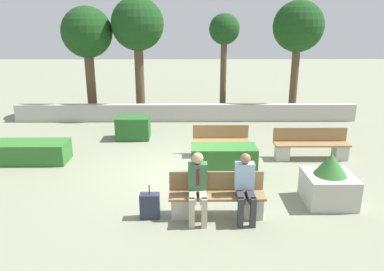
{
  "coord_description": "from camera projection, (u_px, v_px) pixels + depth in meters",
  "views": [
    {
      "loc": [
        0.13,
        -9.0,
        3.83
      ],
      "look_at": [
        0.21,
        0.5,
        0.9
      ],
      "focal_mm": 35.0,
      "sensor_mm": 36.0,
      "label": 1
    }
  ],
  "objects": [
    {
      "name": "ground_plane",
      "position": [
        184.0,
        174.0,
        9.73
      ],
      "size": [
        60.0,
        60.0,
        0.0
      ],
      "primitive_type": "plane",
      "color": "gray"
    },
    {
      "name": "perimeter_wall",
      "position": [
        186.0,
        113.0,
        14.77
      ],
      "size": [
        13.38,
        0.3,
        0.68
      ],
      "color": "#B7B2A8",
      "rests_on": "ground_plane"
    },
    {
      "name": "bench_front",
      "position": [
        217.0,
        200.0,
        7.61
      ],
      "size": [
        1.94,
        0.49,
        0.87
      ],
      "color": "#937047",
      "rests_on": "ground_plane"
    },
    {
      "name": "bench_left_side",
      "position": [
        311.0,
        147.0,
        10.73
      ],
      "size": [
        2.13,
        0.48,
        0.87
      ],
      "rotation": [
        0.0,
        0.0,
        -0.06
      ],
      "color": "#937047",
      "rests_on": "ground_plane"
    },
    {
      "name": "bench_right_side",
      "position": [
        221.0,
        145.0,
        11.01
      ],
      "size": [
        1.65,
        0.48,
        0.87
      ],
      "rotation": [
        0.0,
        0.0,
        0.07
      ],
      "color": "#937047",
      "rests_on": "ground_plane"
    },
    {
      "name": "person_seated_man",
      "position": [
        198.0,
        183.0,
        7.35
      ],
      "size": [
        0.38,
        0.63,
        1.37
      ],
      "color": "#B2A893",
      "rests_on": "ground_plane"
    },
    {
      "name": "person_seated_woman",
      "position": [
        245.0,
        184.0,
        7.36
      ],
      "size": [
        0.38,
        0.63,
        1.35
      ],
      "color": "#333338",
      "rests_on": "ground_plane"
    },
    {
      "name": "hedge_block_near_left",
      "position": [
        31.0,
        152.0,
        10.52
      ],
      "size": [
        2.04,
        0.87,
        0.58
      ],
      "color": "#33702D",
      "rests_on": "ground_plane"
    },
    {
      "name": "hedge_block_near_right",
      "position": [
        224.0,
        161.0,
        9.51
      ],
      "size": [
        1.64,
        0.73,
        0.8
      ],
      "color": "#33702D",
      "rests_on": "ground_plane"
    },
    {
      "name": "hedge_block_mid_left",
      "position": [
        133.0,
        128.0,
        12.56
      ],
      "size": [
        1.1,
        0.75,
        0.75
      ],
      "color": "#286028",
      "rests_on": "ground_plane"
    },
    {
      "name": "planter_corner_left",
      "position": [
        329.0,
        182.0,
        8.09
      ],
      "size": [
        1.02,
        1.02,
        1.14
      ],
      "color": "#B7B2A8",
      "rests_on": "ground_plane"
    },
    {
      "name": "suitcase",
      "position": [
        150.0,
        206.0,
        7.52
      ],
      "size": [
        0.39,
        0.21,
        0.72
      ],
      "color": "#282D42",
      "rests_on": "ground_plane"
    },
    {
      "name": "tree_leftmost",
      "position": [
        87.0,
        35.0,
        14.96
      ],
      "size": [
        2.03,
        2.03,
        4.39
      ],
      "color": "brown",
      "rests_on": "ground_plane"
    },
    {
      "name": "tree_center_left",
      "position": [
        138.0,
        26.0,
        14.79
      ],
      "size": [
        2.09,
        2.09,
        4.74
      ],
      "color": "brown",
      "rests_on": "ground_plane"
    },
    {
      "name": "tree_center_right",
      "position": [
        224.0,
        34.0,
        15.36
      ],
      "size": [
        1.26,
        1.26,
        4.12
      ],
      "color": "brown",
      "rests_on": "ground_plane"
    },
    {
      "name": "tree_rightmost",
      "position": [
        298.0,
        28.0,
        14.93
      ],
      "size": [
        2.03,
        2.03,
        4.62
      ],
      "color": "brown",
      "rests_on": "ground_plane"
    }
  ]
}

